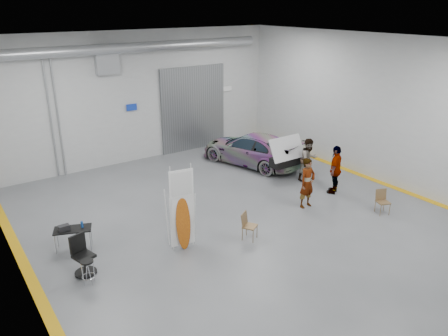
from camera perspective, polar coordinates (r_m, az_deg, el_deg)
ground at (r=15.27m, az=2.58°, el=-6.96°), size 16.00×16.00×0.00m
room_shell at (r=15.75m, az=-1.43°, el=9.72°), size 14.02×16.18×6.01m
sedan_car at (r=20.36m, az=3.64°, el=2.50°), size 3.33×5.35×1.45m
person_a at (r=16.21m, az=10.83°, el=-1.92°), size 0.71×0.48×1.89m
person_b at (r=18.70m, az=11.00°, el=1.09°), size 0.91×0.70×1.84m
person_c at (r=17.65m, az=14.35°, el=-0.18°), size 1.22×0.95×1.96m
surfboard_display at (r=13.26m, az=-5.27°, el=-6.18°), size 0.77×0.30×2.74m
folding_chair_near at (r=14.09m, az=3.35°, el=-8.22°), size 0.58×0.63×0.89m
folding_chair_far at (r=16.67m, az=19.96°, el=-4.74°), size 0.53×0.57×0.88m
shop_stool at (r=12.54m, az=-17.31°, el=-12.85°), size 0.36×0.36×0.71m
work_table at (r=14.11m, az=-19.43°, el=-7.55°), size 1.22×0.92×0.90m
office_chair at (r=12.95m, az=-17.92°, el=-11.01°), size 0.61×0.64×1.14m
trunk_lid at (r=18.52m, az=7.99°, el=2.87°), size 1.69×1.02×0.04m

